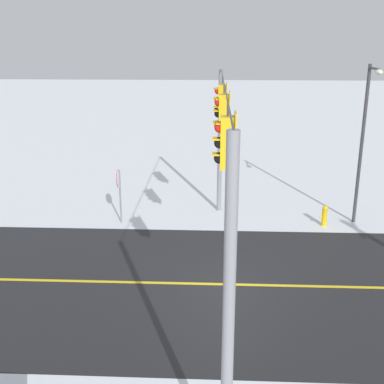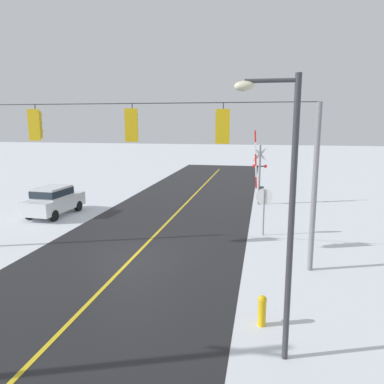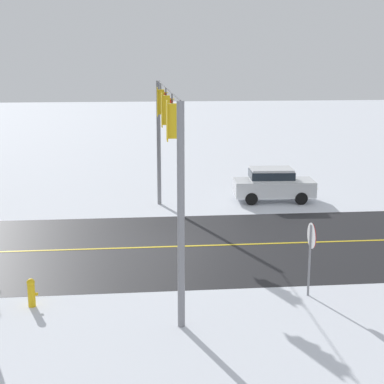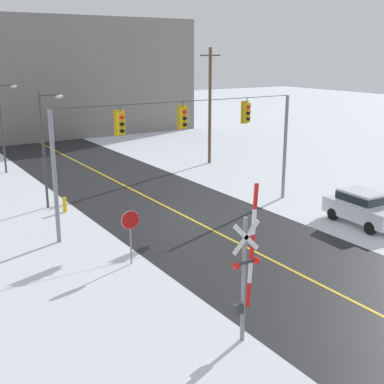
% 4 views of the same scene
% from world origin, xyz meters
% --- Properties ---
extents(ground_plane, '(160.00, 160.00, 0.00)m').
position_xyz_m(ground_plane, '(0.00, 0.00, 0.00)').
color(ground_plane, silver).
extents(road_asphalt, '(9.00, 80.00, 0.01)m').
position_xyz_m(road_asphalt, '(0.00, 6.00, 0.00)').
color(road_asphalt, black).
rests_on(road_asphalt, ground).
extents(lane_centre_line, '(0.14, 72.00, 0.01)m').
position_xyz_m(lane_centre_line, '(0.00, 6.00, 0.01)').
color(lane_centre_line, gold).
rests_on(lane_centre_line, ground).
extents(signal_span, '(14.20, 0.47, 6.22)m').
position_xyz_m(signal_span, '(0.04, -0.01, 4.28)').
color(signal_span, gray).
rests_on(signal_span, ground).
extents(stop_sign, '(0.80, 0.09, 2.35)m').
position_xyz_m(stop_sign, '(-5.24, -4.15, 1.71)').
color(stop_sign, gray).
rests_on(stop_sign, ground).
extents(railroad_crossing, '(0.98, 0.31, 4.97)m').
position_xyz_m(railroad_crossing, '(-4.86, -11.28, 2.32)').
color(railroad_crossing, gray).
rests_on(railroad_crossing, ground).
extents(parked_car_white, '(2.01, 4.28, 1.74)m').
position_xyz_m(parked_car_white, '(7.07, -5.89, 0.95)').
color(parked_car_white, white).
rests_on(parked_car_white, ground).
extents(streetlamp_near, '(1.39, 0.28, 6.50)m').
position_xyz_m(streetlamp_near, '(-5.59, 5.71, 3.92)').
color(streetlamp_near, '#38383D').
rests_on(streetlamp_near, ground).
extents(streetlamp_far, '(1.39, 0.28, 6.50)m').
position_xyz_m(streetlamp_far, '(-5.59, 15.96, 3.92)').
color(streetlamp_far, '#38383D').
rests_on(streetlamp_far, ground).
extents(fire_hydrant, '(0.24, 0.31, 0.88)m').
position_xyz_m(fire_hydrant, '(-5.25, 4.35, 0.47)').
color(fire_hydrant, gold).
rests_on(fire_hydrant, ground).
extents(utility_pole, '(1.80, 0.24, 9.00)m').
position_xyz_m(utility_pole, '(8.88, 10.75, 4.63)').
color(utility_pole, brown).
rests_on(utility_pole, ground).
extents(building_distant, '(25.39, 14.29, 12.18)m').
position_xyz_m(building_distant, '(5.46, 34.72, 6.09)').
color(building_distant, slate).
rests_on(building_distant, ground).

